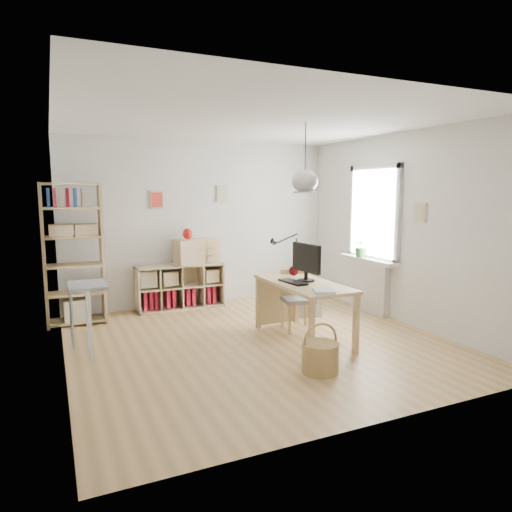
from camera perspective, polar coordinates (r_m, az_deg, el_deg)
name	(u,v)px	position (r m, az deg, el deg)	size (l,w,h in m)	color
ground	(259,342)	(5.84, 0.33, -10.70)	(4.50, 4.50, 0.00)	tan
room_shell	(305,181)	(5.65, 6.13, 9.26)	(4.50, 4.50, 4.50)	white
window_unit	(374,213)	(7.23, 14.57, 5.21)	(0.07, 1.16, 1.46)	white
radiator	(370,287)	(7.35, 14.04, -3.77)	(0.10, 0.80, 0.80)	silver
windowsill	(368,260)	(7.25, 13.85, -0.48)	(0.22, 1.20, 0.06)	silver
desk	(303,289)	(5.78, 5.93, -4.18)	(0.70, 1.50, 0.75)	tan
cube_shelf	(179,290)	(7.51, -9.66, -4.19)	(1.40, 0.38, 0.72)	#C8B484
tall_bookshelf	(73,248)	(6.87, -21.92, 0.88)	(0.80, 0.38, 2.00)	tan
side_table	(81,300)	(5.51, -21.00, -5.16)	(0.40, 0.55, 0.85)	#949396
chair	(297,296)	(6.28, 5.10, -5.00)	(0.47, 0.47, 0.81)	#949396
wicker_basket	(320,356)	(4.92, 8.03, -12.30)	(0.39, 0.39, 0.54)	#9D7C47
storage_chest	(304,302)	(7.13, 6.01, -5.79)	(0.69, 0.73, 0.53)	silver
monitor	(306,260)	(5.79, 6.30, -0.52)	(0.22, 0.55, 0.48)	black
keyboard	(293,282)	(5.70, 4.64, -3.25)	(0.17, 0.44, 0.02)	black
task_lamp	(284,249)	(6.25, 3.46, 0.88)	(0.48, 0.18, 0.51)	black
yarn_ball	(294,271)	(6.18, 4.74, -1.85)	(0.13, 0.13, 0.13)	#530B12
paper_tray	(324,291)	(5.24, 8.46, -4.30)	(0.23, 0.28, 0.03)	silver
drawer_chest	(196,251)	(7.44, -7.46, 0.60)	(0.69, 0.32, 0.40)	#C8B484
red_vase	(187,234)	(7.37, -8.56, 2.75)	(0.15, 0.15, 0.18)	#A9140E
potted_plant	(361,246)	(7.33, 13.01, 1.19)	(0.30, 0.26, 0.33)	#316526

